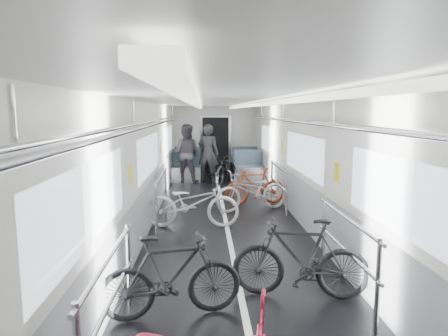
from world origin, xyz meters
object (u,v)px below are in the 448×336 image
(bike_right_mid, at_px, (252,191))
(person_standing, at_px, (208,154))
(bike_left_mid, at_px, (171,276))
(bike_right_near, at_px, (300,258))
(bike_left_far, at_px, (192,203))
(bike_aisle, at_px, (226,168))
(person_seated, at_px, (186,153))
(bike_right_far, at_px, (255,186))

(bike_right_mid, bearing_deg, person_standing, 176.42)
(bike_left_mid, height_order, bike_right_near, bike_right_near)
(bike_left_far, xyz_separation_m, bike_right_near, (1.37, -3.03, 0.01))
(bike_right_mid, distance_m, person_standing, 3.78)
(bike_aisle, relative_size, person_standing, 0.96)
(person_standing, bearing_deg, person_seated, 8.96)
(bike_left_far, relative_size, bike_right_mid, 1.05)
(bike_aisle, height_order, person_seated, person_seated)
(bike_left_mid, distance_m, person_standing, 8.29)
(bike_right_mid, xyz_separation_m, person_seated, (-1.63, 3.73, 0.46))
(bike_left_mid, height_order, bike_right_far, bike_left_mid)
(bike_left_mid, distance_m, bike_right_near, 1.55)
(bike_right_far, distance_m, person_seated, 3.63)
(bike_aisle, bearing_deg, bike_right_near, -68.26)
(bike_right_far, bearing_deg, bike_right_near, -9.21)
(bike_left_far, relative_size, person_standing, 0.99)
(bike_left_mid, distance_m, bike_left_far, 3.42)
(person_standing, bearing_deg, bike_right_mid, 121.26)
(bike_aisle, xyz_separation_m, person_standing, (-0.55, 0.00, 0.46))
(bike_right_mid, xyz_separation_m, person_standing, (-0.94, 3.64, 0.46))
(bike_right_near, height_order, bike_right_far, bike_right_near)
(bike_left_far, relative_size, person_seated, 0.99)
(bike_right_mid, height_order, bike_right_far, bike_right_mid)
(bike_left_far, distance_m, bike_right_far, 2.33)
(bike_left_far, bearing_deg, bike_right_far, -36.23)
(bike_right_mid, relative_size, bike_aisle, 0.99)
(bike_left_far, height_order, bike_right_near, bike_right_near)
(bike_aisle, distance_m, person_seated, 1.32)
(bike_right_near, bearing_deg, person_seated, -156.99)
(bike_right_mid, relative_size, bike_right_far, 1.17)
(bike_right_mid, bearing_deg, bike_left_far, -65.41)
(person_standing, bearing_deg, bike_left_mid, 103.31)
(bike_right_near, distance_m, person_standing, 7.95)
(bike_aisle, bearing_deg, person_standing, -161.56)
(bike_right_far, height_order, person_standing, person_standing)
(bike_left_far, distance_m, bike_aisle, 4.93)
(bike_left_mid, distance_m, bike_right_far, 5.46)
(bike_right_near, xyz_separation_m, bike_right_mid, (-0.06, 4.24, -0.04))
(bike_left_mid, xyz_separation_m, bike_left_far, (0.13, 3.42, 0.01))
(bike_right_near, distance_m, bike_aisle, 7.89)
(bike_right_mid, relative_size, person_seated, 0.95)
(bike_left_mid, relative_size, bike_right_near, 0.95)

